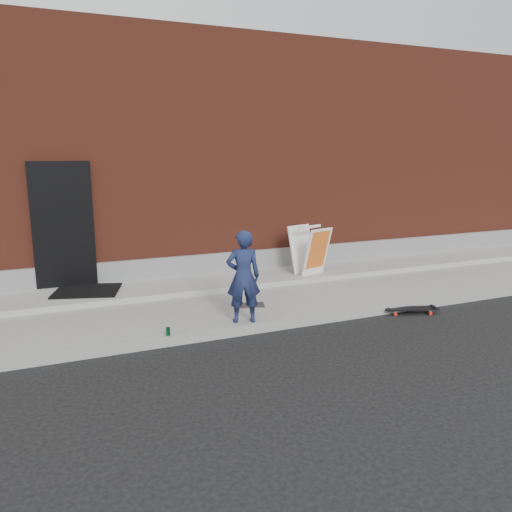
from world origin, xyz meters
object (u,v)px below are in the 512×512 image
skateboard (411,309)px  pizza_sign (310,250)px  soda_can (168,332)px  child (243,277)px

skateboard → pizza_sign: size_ratio=0.91×
skateboard → soda_can: bearing=177.6°
child → pizza_sign: (2.20, 1.94, -0.11)m
child → pizza_sign: child is taller
pizza_sign → skateboard: bearing=-72.5°
child → skateboard: bearing=-172.8°
child → soda_can: bearing=20.7°
child → soda_can: child is taller
child → pizza_sign: bearing=-125.1°
child → pizza_sign: size_ratio=1.43×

